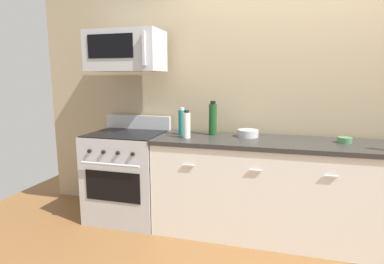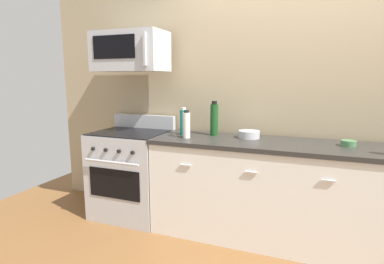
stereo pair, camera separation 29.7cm
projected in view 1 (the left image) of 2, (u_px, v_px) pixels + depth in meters
ground_plane at (287, 236)px, 2.95m from camera, size 6.74×6.74×0.00m
back_wall at (293, 91)px, 3.11m from camera, size 5.62×0.10×2.70m
counter_unit at (289, 190)px, 2.87m from camera, size 2.53×0.66×0.92m
range_oven at (128, 175)px, 3.30m from camera, size 0.76×0.69×1.07m
microwave at (126, 51)px, 3.12m from camera, size 0.74×0.44×0.40m
bottle_vinegar_white at (187, 125)px, 2.94m from camera, size 0.07×0.07×0.27m
bottle_wine_green at (213, 119)px, 3.09m from camera, size 0.08×0.08×0.34m
bottle_sparkling_teal at (182, 122)px, 3.10m from camera, size 0.07×0.07×0.27m
bowl_green_glaze at (345, 140)px, 2.72m from camera, size 0.12×0.12×0.05m
bowl_steel_prep at (248, 133)px, 3.00m from camera, size 0.20×0.20×0.07m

